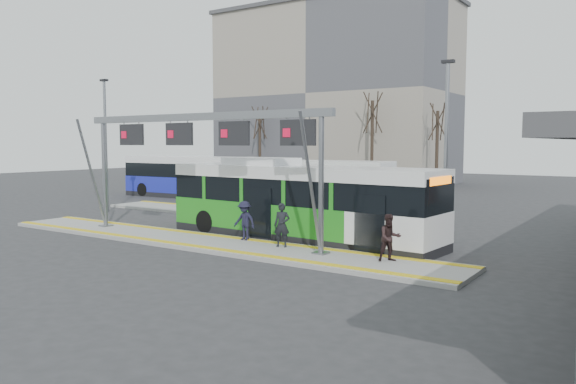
{
  "coord_description": "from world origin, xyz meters",
  "views": [
    {
      "loc": [
        15.7,
        -16.86,
        4.12
      ],
      "look_at": [
        2.24,
        3.0,
        2.02
      ],
      "focal_mm": 35.0,
      "sensor_mm": 36.0,
      "label": 1
    }
  ],
  "objects_px": {
    "passenger_b": "(390,238)",
    "hero_bus": "(298,203)",
    "passenger_a": "(282,225)",
    "passenger_c": "(245,221)",
    "gantry": "(199,139)"
  },
  "relations": [
    {
      "from": "passenger_b",
      "to": "hero_bus",
      "type": "bearing_deg",
      "value": 109.47
    },
    {
      "from": "passenger_b",
      "to": "passenger_a",
      "type": "bearing_deg",
      "value": 133.66
    },
    {
      "from": "hero_bus",
      "to": "passenger_c",
      "type": "xyz_separation_m",
      "value": [
        -1.26,
        -2.07,
        -0.64
      ]
    },
    {
      "from": "gantry",
      "to": "passenger_c",
      "type": "xyz_separation_m",
      "value": [
        1.79,
        0.75,
        -3.35
      ]
    },
    {
      "from": "hero_bus",
      "to": "passenger_c",
      "type": "relative_size",
      "value": 7.96
    },
    {
      "from": "hero_bus",
      "to": "passenger_a",
      "type": "distance_m",
      "value": 2.68
    },
    {
      "from": "passenger_a",
      "to": "passenger_b",
      "type": "xyz_separation_m",
      "value": [
        4.49,
        -0.11,
        -0.04
      ]
    },
    {
      "from": "gantry",
      "to": "hero_bus",
      "type": "distance_m",
      "value": 4.96
    },
    {
      "from": "passenger_a",
      "to": "passenger_b",
      "type": "distance_m",
      "value": 4.5
    },
    {
      "from": "gantry",
      "to": "hero_bus",
      "type": "xyz_separation_m",
      "value": [
        3.05,
        2.81,
        -2.71
      ]
    },
    {
      "from": "gantry",
      "to": "passenger_a",
      "type": "distance_m",
      "value": 5.15
    },
    {
      "from": "passenger_b",
      "to": "gantry",
      "type": "bearing_deg",
      "value": 136.73
    },
    {
      "from": "gantry",
      "to": "hero_bus",
      "type": "bearing_deg",
      "value": 42.67
    },
    {
      "from": "passenger_c",
      "to": "passenger_a",
      "type": "bearing_deg",
      "value": -10.28
    },
    {
      "from": "passenger_a",
      "to": "passenger_c",
      "type": "relative_size",
      "value": 1.05
    }
  ]
}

